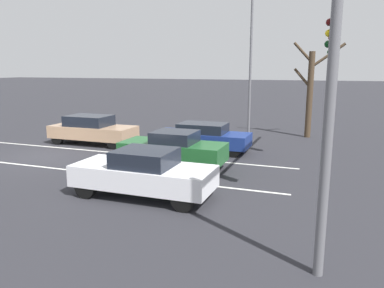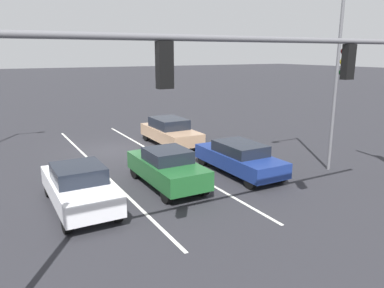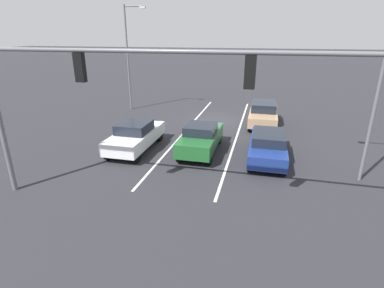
{
  "view_description": "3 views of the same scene",
  "coord_description": "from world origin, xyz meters",
  "px_view_note": "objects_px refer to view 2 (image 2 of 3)",
  "views": [
    {
      "loc": [
        13.89,
        12.61,
        4.11
      ],
      "look_at": [
        0.1,
        7.53,
        1.12
      ],
      "focal_mm": 35.0,
      "sensor_mm": 36.0,
      "label": 1
    },
    {
      "loc": [
        6.03,
        19.66,
        5.29
      ],
      "look_at": [
        -0.98,
        7.08,
        1.75
      ],
      "focal_mm": 35.0,
      "sensor_mm": 36.0,
      "label": 2
    },
    {
      "loc": [
        -3.27,
        21.53,
        6.08
      ],
      "look_at": [
        -0.09,
        8.72,
        1.2
      ],
      "focal_mm": 28.0,
      "sensor_mm": 36.0,
      "label": 3
    }
  ],
  "objects_px": {
    "car_white_rightlane_front": "(79,186)",
    "car_tan_leftlane_second": "(170,131)",
    "car_navy_leftlane_front": "(239,157)",
    "street_lamp_left_shoulder": "(334,67)",
    "car_darkgreen_midlane_front": "(167,167)",
    "traffic_signal_gantry": "(178,90)"
  },
  "relations": [
    {
      "from": "car_white_rightlane_front",
      "to": "car_tan_leftlane_second",
      "type": "xyz_separation_m",
      "value": [
        -6.74,
        -6.67,
        0.02
      ]
    },
    {
      "from": "car_navy_leftlane_front",
      "to": "car_white_rightlane_front",
      "type": "bearing_deg",
      "value": 3.5
    },
    {
      "from": "car_white_rightlane_front",
      "to": "street_lamp_left_shoulder",
      "type": "height_order",
      "value": "street_lamp_left_shoulder"
    },
    {
      "from": "car_white_rightlane_front",
      "to": "street_lamp_left_shoulder",
      "type": "relative_size",
      "value": 0.57
    },
    {
      "from": "car_darkgreen_midlane_front",
      "to": "car_tan_leftlane_second",
      "type": "relative_size",
      "value": 0.92
    },
    {
      "from": "car_white_rightlane_front",
      "to": "traffic_signal_gantry",
      "type": "bearing_deg",
      "value": 101.19
    },
    {
      "from": "car_white_rightlane_front",
      "to": "car_navy_leftlane_front",
      "type": "relative_size",
      "value": 0.96
    },
    {
      "from": "traffic_signal_gantry",
      "to": "street_lamp_left_shoulder",
      "type": "relative_size",
      "value": 1.59
    },
    {
      "from": "car_white_rightlane_front",
      "to": "traffic_signal_gantry",
      "type": "xyz_separation_m",
      "value": [
        -1.08,
        5.47,
        3.72
      ]
    },
    {
      "from": "car_navy_leftlane_front",
      "to": "street_lamp_left_shoulder",
      "type": "height_order",
      "value": "street_lamp_left_shoulder"
    },
    {
      "from": "car_darkgreen_midlane_front",
      "to": "car_tan_leftlane_second",
      "type": "bearing_deg",
      "value": -117.03
    },
    {
      "from": "car_white_rightlane_front",
      "to": "car_navy_leftlane_front",
      "type": "height_order",
      "value": "car_white_rightlane_front"
    },
    {
      "from": "car_navy_leftlane_front",
      "to": "traffic_signal_gantry",
      "type": "xyz_separation_m",
      "value": [
        6.03,
        5.91,
        3.78
      ]
    },
    {
      "from": "car_navy_leftlane_front",
      "to": "car_darkgreen_midlane_front",
      "type": "distance_m",
      "value": 3.53
    },
    {
      "from": "car_white_rightlane_front",
      "to": "street_lamp_left_shoulder",
      "type": "bearing_deg",
      "value": 174.23
    },
    {
      "from": "car_white_rightlane_front",
      "to": "street_lamp_left_shoulder",
      "type": "distance_m",
      "value": 11.6
    },
    {
      "from": "car_darkgreen_midlane_front",
      "to": "street_lamp_left_shoulder",
      "type": "xyz_separation_m",
      "value": [
        -7.3,
        1.59,
        3.85
      ]
    },
    {
      "from": "car_navy_leftlane_front",
      "to": "car_tan_leftlane_second",
      "type": "height_order",
      "value": "car_tan_leftlane_second"
    },
    {
      "from": "car_white_rightlane_front",
      "to": "car_darkgreen_midlane_front",
      "type": "distance_m",
      "value": 3.62
    },
    {
      "from": "car_darkgreen_midlane_front",
      "to": "traffic_signal_gantry",
      "type": "xyz_separation_m",
      "value": [
        2.5,
        5.96,
        3.72
      ]
    },
    {
      "from": "car_white_rightlane_front",
      "to": "car_navy_leftlane_front",
      "type": "xyz_separation_m",
      "value": [
        -7.11,
        -0.44,
        -0.06
      ]
    },
    {
      "from": "car_navy_leftlane_front",
      "to": "car_tan_leftlane_second",
      "type": "xyz_separation_m",
      "value": [
        0.38,
        -6.24,
        0.08
      ]
    }
  ]
}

